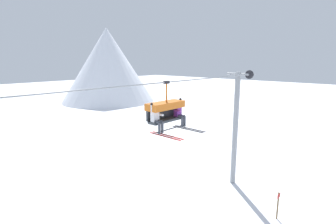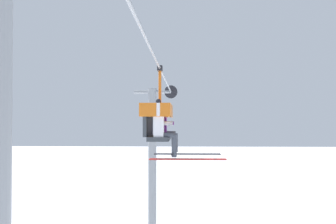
{
  "view_description": "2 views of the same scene",
  "coord_description": "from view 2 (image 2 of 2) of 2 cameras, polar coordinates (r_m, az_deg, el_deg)",
  "views": [
    {
      "loc": [
        -9.17,
        -8.46,
        8.83
      ],
      "look_at": [
        -0.87,
        -0.9,
        6.57
      ],
      "focal_mm": 28.0,
      "sensor_mm": 36.0,
      "label": 1
    },
    {
      "loc": [
        -10.91,
        -1.4,
        6.59
      ],
      "look_at": [
        -0.91,
        -1.0,
        6.82
      ],
      "focal_mm": 45.0,
      "sensor_mm": 36.0,
      "label": 2
    }
  ],
  "objects": [
    {
      "name": "lift_cable",
      "position": [
        10.56,
        -0.97,
        5.64
      ],
      "size": [
        17.16,
        0.05,
        0.05
      ],
      "color": "gray"
    },
    {
      "name": "skier_purple",
      "position": [
        10.81,
        -0.13,
        -2.13
      ],
      "size": [
        0.48,
        1.7,
        1.34
      ],
      "color": "purple"
    },
    {
      "name": "lift_tower_far",
      "position": [
        18.24,
        -2.08,
        -8.71
      ],
      "size": [
        0.36,
        1.88,
        8.15
      ],
      "color": "gray",
      "rests_on": "ground_plane"
    },
    {
      "name": "skier_white",
      "position": [
        9.32,
        -0.51,
        -2.27
      ],
      "size": [
        0.48,
        1.7,
        1.34
      ],
      "color": "silver"
    },
    {
      "name": "chairlift_chair",
      "position": [
        10.08,
        -1.52,
        -0.65
      ],
      "size": [
        1.9,
        0.74,
        2.08
      ],
      "color": "#33383D"
    }
  ]
}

